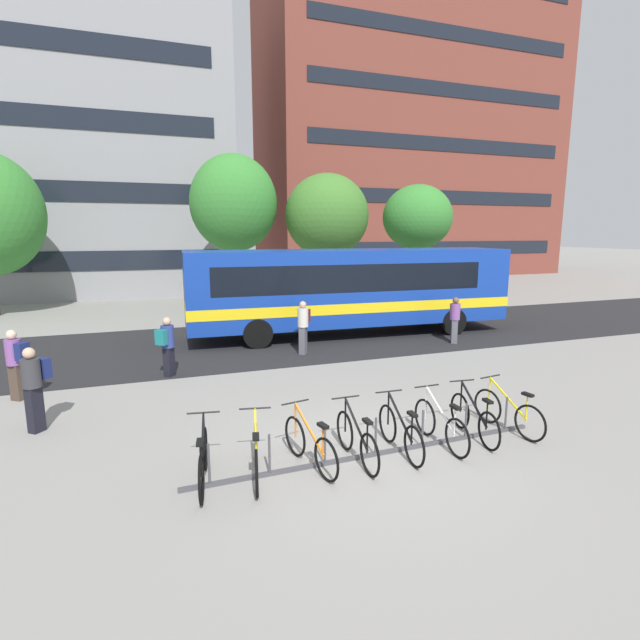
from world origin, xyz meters
TOP-DOWN VIEW (x-y plane):
  - ground at (0.00, 0.00)m, footprint 200.00×200.00m
  - bus_lane_asphalt at (0.00, 9.27)m, footprint 80.00×7.20m
  - city_bus at (3.69, 9.27)m, footprint 12.14×3.20m
  - bike_rack at (0.06, -0.14)m, footprint 6.65×0.26m
  - parked_bicycle_black_0 at (-2.86, -0.12)m, footprint 0.52×1.71m
  - parked_bicycle_yellow_1 at (-2.05, -0.20)m, footprint 0.55×1.70m
  - parked_bicycle_orange_2 at (-1.15, -0.15)m, footprint 0.55×1.70m
  - parked_bicycle_black_3 at (-0.34, -0.23)m, footprint 0.52×1.72m
  - parked_bicycle_black_4 at (0.51, -0.20)m, footprint 0.52×1.72m
  - parked_bicycle_white_5 at (1.35, -0.16)m, footprint 0.52×1.72m
  - parked_bicycle_black_6 at (2.12, -0.11)m, footprint 0.52×1.72m
  - parked_bicycle_yellow_7 at (2.95, -0.07)m, footprint 0.52×1.71m
  - commuter_maroon_pack_0 at (1.06, 7.06)m, footprint 0.56×0.60m
  - commuter_teal_pack_1 at (-3.11, 5.95)m, footprint 0.57×0.60m
  - commuter_navy_pack_2 at (-6.45, 5.20)m, footprint 0.60×0.55m
  - commuter_navy_pack_3 at (-5.68, 3.06)m, footprint 0.57×0.60m
  - commuter_red_pack_4 at (6.51, 6.74)m, footprint 0.52×0.60m
  - street_tree_0 at (5.57, 16.96)m, footprint 4.38×4.38m
  - street_tree_1 at (0.84, 17.86)m, footprint 4.39×4.39m
  - street_tree_3 at (10.08, 15.39)m, footprint 3.64×3.64m
  - building_left_wing at (-8.68, 28.58)m, footprint 21.19×12.26m
  - building_right_wing at (19.84, 33.62)m, footprint 26.55×11.36m

SIDE VIEW (x-z plane):
  - ground at x=0.00m, z-range 0.00..0.00m
  - bus_lane_asphalt at x=0.00m, z-range 0.00..0.01m
  - bike_rack at x=0.06m, z-range -0.26..0.44m
  - parked_bicycle_black_0 at x=-2.86m, z-range -0.11..0.88m
  - parked_bicycle_yellow_1 at x=-2.05m, z-range -0.11..0.88m
  - parked_bicycle_orange_2 at x=-1.15m, z-range -0.11..0.88m
  - parked_bicycle_black_3 at x=-0.34m, z-range -0.11..0.88m
  - parked_bicycle_black_4 at x=0.51m, z-range -0.11..0.88m
  - parked_bicycle_white_5 at x=1.35m, z-range -0.11..0.88m
  - parked_bicycle_black_6 at x=2.12m, z-range -0.11..0.88m
  - parked_bicycle_yellow_7 at x=2.95m, z-range -0.11..0.88m
  - commuter_teal_pack_1 at x=-3.11m, z-range 0.12..1.74m
  - commuter_red_pack_4 at x=6.51m, z-range 0.12..1.75m
  - commuter_navy_pack_2 at x=-6.45m, z-range 0.13..1.79m
  - commuter_navy_pack_3 at x=-5.68m, z-range 0.13..1.82m
  - commuter_maroon_pack_0 at x=1.06m, z-range 0.13..1.84m
  - city_bus at x=3.69m, z-range 0.18..3.38m
  - street_tree_3 at x=10.08m, z-range 1.44..7.74m
  - street_tree_0 at x=5.57m, z-range 1.25..8.11m
  - street_tree_1 at x=0.84m, z-range 1.41..9.12m
  - building_left_wing at x=-8.68m, z-range 0.00..18.78m
  - building_right_wing at x=19.84m, z-range 0.00..25.09m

